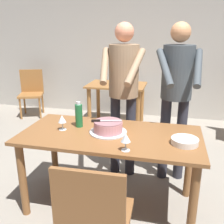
% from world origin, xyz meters
% --- Properties ---
extents(ground_plane, '(14.00, 14.00, 0.00)m').
position_xyz_m(ground_plane, '(0.00, 0.00, 0.00)').
color(ground_plane, gray).
extents(back_wall, '(10.00, 0.12, 2.70)m').
position_xyz_m(back_wall, '(0.00, 2.92, 1.35)').
color(back_wall, '#BCB7AD').
rests_on(back_wall, ground_plane).
extents(main_dining_table, '(1.61, 0.78, 0.75)m').
position_xyz_m(main_dining_table, '(0.00, 0.00, 0.63)').
color(main_dining_table, brown).
rests_on(main_dining_table, ground_plane).
extents(cake_on_platter, '(0.34, 0.34, 0.11)m').
position_xyz_m(cake_on_platter, '(-0.02, 0.02, 0.80)').
color(cake_on_platter, silver).
rests_on(cake_on_platter, main_dining_table).
extents(cake_knife, '(0.27, 0.09, 0.02)m').
position_xyz_m(cake_knife, '(-0.09, -0.00, 0.87)').
color(cake_knife, silver).
rests_on(cake_knife, cake_on_platter).
extents(plate_stack, '(0.22, 0.22, 0.05)m').
position_xyz_m(plate_stack, '(0.64, -0.07, 0.78)').
color(plate_stack, white).
rests_on(plate_stack, main_dining_table).
extents(wine_glass_near, '(0.08, 0.08, 0.14)m').
position_xyz_m(wine_glass_near, '(0.20, -0.30, 0.85)').
color(wine_glass_near, silver).
rests_on(wine_glass_near, main_dining_table).
extents(wine_glass_far, '(0.08, 0.08, 0.14)m').
position_xyz_m(wine_glass_far, '(-0.46, -0.01, 0.85)').
color(wine_glass_far, silver).
rests_on(wine_glass_far, main_dining_table).
extents(water_bottle, '(0.07, 0.07, 0.25)m').
position_xyz_m(water_bottle, '(-0.33, 0.10, 0.86)').
color(water_bottle, '#1E6B38').
rests_on(water_bottle, main_dining_table).
extents(person_cutting_cake, '(0.47, 0.56, 1.72)m').
position_xyz_m(person_cutting_cake, '(-0.00, 0.60, 1.08)').
color(person_cutting_cake, '#2D2D38').
rests_on(person_cutting_cake, ground_plane).
extents(person_standing_beside, '(0.46, 0.57, 1.72)m').
position_xyz_m(person_standing_beside, '(0.56, 0.63, 1.08)').
color(person_standing_beside, '#2D2D38').
rests_on(person_standing_beside, ground_plane).
extents(chair_near_side, '(0.45, 0.45, 0.90)m').
position_xyz_m(chair_near_side, '(0.08, -0.77, 0.49)').
color(chair_near_side, brown).
rests_on(chair_near_side, ground_plane).
extents(background_table, '(1.00, 0.70, 0.74)m').
position_xyz_m(background_table, '(-0.43, 2.22, 0.58)').
color(background_table, '#9E6633').
rests_on(background_table, ground_plane).
extents(background_chair_1, '(0.56, 0.56, 0.90)m').
position_xyz_m(background_chair_1, '(-2.20, 2.35, 0.49)').
color(background_chair_1, '#9E6633').
rests_on(background_chair_1, ground_plane).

